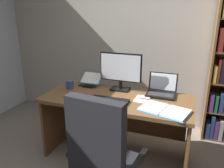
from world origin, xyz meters
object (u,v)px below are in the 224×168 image
(desk, at_px, (119,111))
(computer_mouse, at_px, (84,96))
(pen, at_px, (144,99))
(open_binder, at_px, (164,110))
(laptop, at_px, (161,90))
(monitor, at_px, (121,71))
(coffee_mug, at_px, (70,85))
(reading_stand_with_book, at_px, (91,80))
(office_chair, at_px, (103,164))
(notepad, at_px, (142,99))
(keyboard, at_px, (109,100))

(desk, height_order, computer_mouse, computer_mouse)
(pen, bearing_deg, open_binder, -40.79)
(open_binder, bearing_deg, laptop, 117.82)
(desk, relative_size, monitor, 3.26)
(desk, relative_size, laptop, 5.08)
(laptop, height_order, coffee_mug, laptop)
(computer_mouse, relative_size, reading_stand_with_book, 0.39)
(computer_mouse, distance_m, coffee_mug, 0.36)
(office_chair, bearing_deg, desk, 105.80)
(reading_stand_with_book, distance_m, notepad, 0.78)
(desk, xyz_separation_m, coffee_mug, (-0.64, -0.01, 0.26))
(notepad, height_order, pen, pen)
(open_binder, bearing_deg, computer_mouse, -167.55)
(monitor, bearing_deg, office_chair, -80.26)
(office_chair, distance_m, reading_stand_with_book, 1.26)
(laptop, bearing_deg, keyboard, -141.81)
(coffee_mug, bearing_deg, desk, 0.96)
(laptop, height_order, open_binder, laptop)
(open_binder, distance_m, notepad, 0.34)
(open_binder, height_order, coffee_mug, coffee_mug)
(monitor, distance_m, keyboard, 0.45)
(desk, bearing_deg, notepad, -11.30)
(desk, distance_m, laptop, 0.55)
(desk, height_order, pen, pen)
(pen, bearing_deg, monitor, 146.78)
(monitor, xyz_separation_m, coffee_mug, (-0.60, -0.18, -0.18))
(desk, bearing_deg, office_chair, -81.29)
(laptop, height_order, computer_mouse, laptop)
(laptop, xyz_separation_m, open_binder, (0.09, -0.44, -0.04))
(coffee_mug, bearing_deg, keyboard, -19.39)
(pen, relative_size, coffee_mug, 1.31)
(keyboard, bearing_deg, coffee_mug, 160.61)
(monitor, height_order, pen, monitor)
(monitor, relative_size, open_binder, 0.97)
(office_chair, bearing_deg, keyboard, 112.61)
(open_binder, xyz_separation_m, pen, (-0.25, 0.22, 0.00))
(open_binder, bearing_deg, reading_stand_with_book, 169.85)
(pen, bearing_deg, laptop, 55.30)
(keyboard, xyz_separation_m, pen, (0.34, 0.17, 0.00))
(office_chair, bearing_deg, open_binder, 61.28)
(desk, height_order, keyboard, keyboard)
(desk, bearing_deg, laptop, 20.54)
(reading_stand_with_book, bearing_deg, laptop, -2.88)
(desk, xyz_separation_m, keyboard, (-0.04, -0.22, 0.22))
(pen, bearing_deg, coffee_mug, 177.29)
(laptop, bearing_deg, monitor, -179.85)
(computer_mouse, xyz_separation_m, notepad, (0.62, 0.17, -0.02))
(laptop, relative_size, notepad, 1.55)
(laptop, distance_m, pen, 0.27)
(computer_mouse, bearing_deg, notepad, 14.94)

